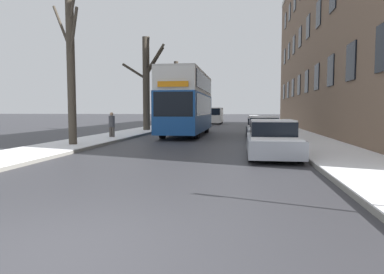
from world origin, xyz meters
name	(u,v)px	position (x,y,z in m)	size (l,w,h in m)	color
ground_plane	(57,250)	(0.00, 0.00, 0.00)	(320.00, 320.00, 0.00)	#38383D
sidewalk_left	(192,121)	(-6.02, 53.00, 0.08)	(2.93, 130.00, 0.16)	gray
sidewalk_right	(265,121)	(6.02, 53.00, 0.08)	(2.93, 130.00, 0.16)	gray
terrace_facade_right	(368,29)	(11.98, 25.06, 8.12)	(9.10, 39.10, 16.24)	#7A604C
bare_tree_left_0	(71,54)	(-5.69, 11.37, 4.43)	(3.95, 3.22, 8.60)	#423A30
bare_tree_left_1	(147,81)	(-5.56, 23.74, 4.18)	(3.42, 2.49, 7.80)	#423A30
bare_tree_left_2	(176,91)	(-5.60, 36.70, 4.14)	(4.11, 3.20, 7.63)	#423A30
double_decker_bus	(187,100)	(-1.58, 20.24, 2.50)	(2.57, 10.24, 4.43)	#194C99
parked_car_0	(272,140)	(3.47, 9.35, 0.66)	(1.87, 4.46, 1.43)	#9EA3AD
parked_car_1	(263,130)	(3.47, 15.14, 0.68)	(1.71, 4.56, 1.48)	#9EA3AD
parked_car_2	(259,127)	(3.47, 20.30, 0.60)	(1.76, 3.92, 1.29)	black
oncoming_van	(215,115)	(-1.30, 41.45, 1.16)	(1.93, 5.02, 2.14)	white
pedestrian_left_sidewalk	(112,125)	(-5.58, 16.02, 0.92)	(0.36, 0.36, 1.67)	#4C4742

